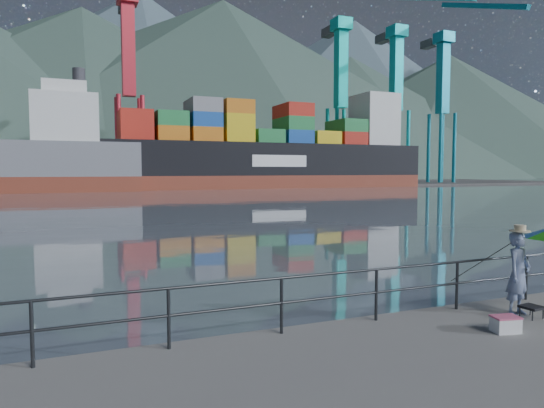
% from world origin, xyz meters
% --- Properties ---
extents(harbor_water, '(500.00, 280.00, 0.00)m').
position_xyz_m(harbor_water, '(0.00, 130.00, 0.00)').
color(harbor_water, slate).
rests_on(harbor_water, ground).
extents(far_dock, '(200.00, 40.00, 0.40)m').
position_xyz_m(far_dock, '(10.00, 93.00, 0.00)').
color(far_dock, '#514F4C').
rests_on(far_dock, ground).
extents(guardrail, '(22.00, 0.06, 1.03)m').
position_xyz_m(guardrail, '(0.00, 1.70, 0.52)').
color(guardrail, '#2D3033').
rests_on(guardrail, ground).
extents(mountains, '(600.00, 332.80, 80.00)m').
position_xyz_m(mountains, '(38.82, 207.75, 35.55)').
color(mountains, '#385147').
rests_on(mountains, ground).
extents(port_cranes, '(116.00, 28.00, 38.40)m').
position_xyz_m(port_cranes, '(31.00, 84.00, 16.00)').
color(port_cranes, '#AC2310').
rests_on(port_cranes, ground).
extents(container_stacks, '(58.00, 5.40, 7.80)m').
position_xyz_m(container_stacks, '(35.19, 93.31, 3.01)').
color(container_stacks, gray).
rests_on(container_stacks, ground).
extents(fisherman, '(0.69, 0.54, 1.67)m').
position_xyz_m(fisherman, '(3.87, 0.95, 0.84)').
color(fisherman, navy).
rests_on(fisherman, ground).
extents(folding_stool, '(0.40, 0.40, 0.24)m').
position_xyz_m(folding_stool, '(3.93, 0.67, 0.13)').
color(folding_stool, black).
rests_on(folding_stool, ground).
extents(cooler_bag, '(0.51, 0.39, 0.26)m').
position_xyz_m(cooler_bag, '(2.76, 0.23, 0.13)').
color(cooler_bag, white).
rests_on(cooler_bag, ground).
extents(fishing_rod, '(0.07, 1.63, 1.15)m').
position_xyz_m(fishing_rod, '(3.75, 1.84, 0.00)').
color(fishing_rod, black).
rests_on(fishing_rod, ground).
extents(container_ship, '(58.34, 9.72, 18.10)m').
position_xyz_m(container_ship, '(29.86, 75.11, 5.85)').
color(container_ship, brown).
rests_on(container_ship, ground).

